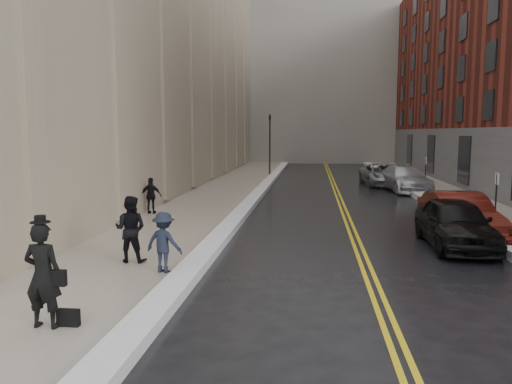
% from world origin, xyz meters
% --- Properties ---
extents(ground, '(160.00, 160.00, 0.00)m').
position_xyz_m(ground, '(0.00, 0.00, 0.00)').
color(ground, black).
rests_on(ground, ground).
extents(sidewalk_left, '(4.00, 64.00, 0.15)m').
position_xyz_m(sidewalk_left, '(-4.50, 16.00, 0.07)').
color(sidewalk_left, gray).
rests_on(sidewalk_left, ground).
extents(sidewalk_right, '(3.00, 64.00, 0.15)m').
position_xyz_m(sidewalk_right, '(9.00, 16.00, 0.07)').
color(sidewalk_right, gray).
rests_on(sidewalk_right, ground).
extents(lane_stripe_a, '(0.12, 64.00, 0.01)m').
position_xyz_m(lane_stripe_a, '(2.38, 16.00, 0.00)').
color(lane_stripe_a, gold).
rests_on(lane_stripe_a, ground).
extents(lane_stripe_b, '(0.12, 64.00, 0.01)m').
position_xyz_m(lane_stripe_b, '(2.62, 16.00, 0.00)').
color(lane_stripe_b, gold).
rests_on(lane_stripe_b, ground).
extents(snow_ridge_left, '(0.70, 60.80, 0.26)m').
position_xyz_m(snow_ridge_left, '(-2.20, 16.00, 0.13)').
color(snow_ridge_left, white).
rests_on(snow_ridge_left, ground).
extents(snow_ridge_right, '(0.85, 60.80, 0.30)m').
position_xyz_m(snow_ridge_right, '(7.15, 16.00, 0.15)').
color(snow_ridge_right, white).
rests_on(snow_ridge_right, ground).
extents(tower_far_right, '(22.00, 18.00, 44.00)m').
position_xyz_m(tower_far_right, '(14.00, 66.00, 22.00)').
color(tower_far_right, slate).
rests_on(tower_far_right, ground).
extents(traffic_signal, '(0.18, 0.15, 5.20)m').
position_xyz_m(traffic_signal, '(-2.60, 30.00, 3.08)').
color(traffic_signal, black).
rests_on(traffic_signal, ground).
extents(parking_sign_near, '(0.06, 0.35, 2.23)m').
position_xyz_m(parking_sign_near, '(7.90, 8.00, 1.36)').
color(parking_sign_near, black).
rests_on(parking_sign_near, ground).
extents(parking_sign_far, '(0.06, 0.35, 2.23)m').
position_xyz_m(parking_sign_far, '(7.90, 20.00, 1.36)').
color(parking_sign_far, black).
rests_on(parking_sign_far, ground).
extents(car_black, '(1.93, 4.75, 1.62)m').
position_xyz_m(car_black, '(5.62, 5.01, 0.81)').
color(car_black, black).
rests_on(car_black, ground).
extents(car_maroon, '(2.01, 5.00, 1.62)m').
position_xyz_m(car_maroon, '(6.17, 6.52, 0.81)').
color(car_maroon, '#49130D').
rests_on(car_maroon, ground).
extents(car_silver_near, '(3.01, 5.84, 1.62)m').
position_xyz_m(car_silver_near, '(6.80, 20.74, 0.81)').
color(car_silver_near, '#B6B7BE').
rests_on(car_silver_near, ground).
extents(car_silver_far, '(2.96, 5.70, 1.53)m').
position_xyz_m(car_silver_far, '(5.88, 24.10, 0.77)').
color(car_silver_far, gray).
rests_on(car_silver_far, ground).
extents(pedestrian_main, '(0.74, 0.50, 1.98)m').
position_xyz_m(pedestrian_main, '(-3.93, -3.23, 1.14)').
color(pedestrian_main, black).
rests_on(pedestrian_main, sidewalk_left).
extents(pedestrian_a, '(0.92, 0.73, 1.85)m').
position_xyz_m(pedestrian_a, '(-4.04, 1.52, 1.08)').
color(pedestrian_a, black).
rests_on(pedestrian_a, sidewalk_left).
extents(pedestrian_b, '(1.13, 0.82, 1.57)m').
position_xyz_m(pedestrian_b, '(-2.81, 0.61, 0.93)').
color(pedestrian_b, black).
rests_on(pedestrian_b, sidewalk_left).
extents(pedestrian_c, '(0.95, 0.43, 1.60)m').
position_xyz_m(pedestrian_c, '(-6.11, 9.57, 0.95)').
color(pedestrian_c, black).
rests_on(pedestrian_c, sidewalk_left).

